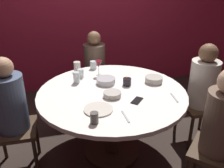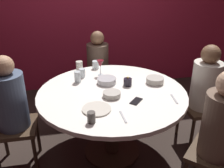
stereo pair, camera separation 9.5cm
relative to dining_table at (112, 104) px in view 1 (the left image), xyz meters
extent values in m
plane|color=#2D231E|center=(0.00, 0.00, -0.61)|extent=(8.00, 8.00, 0.00)
cube|color=maroon|center=(0.00, 1.81, 0.69)|extent=(6.00, 0.10, 2.60)
cylinder|color=white|center=(0.00, 0.00, 0.12)|extent=(1.46, 1.46, 0.04)
cylinder|color=#332319|center=(0.00, 0.00, -0.26)|extent=(0.14, 0.14, 0.71)
cylinder|color=#2D2116|center=(0.00, 0.00, -0.60)|extent=(0.60, 0.60, 0.03)
cube|color=#3F2D1E|center=(-0.95, 0.00, -0.16)|extent=(0.40, 0.40, 0.04)
cylinder|color=#475670|center=(-0.95, 0.00, 0.13)|extent=(0.29, 0.29, 0.54)
sphere|color=tan|center=(-0.95, 0.00, 0.48)|extent=(0.18, 0.18, 0.18)
cylinder|color=#332319|center=(-0.78, -0.17, -0.40)|extent=(0.04, 0.04, 0.43)
cylinder|color=#332319|center=(-1.12, 0.17, -0.40)|extent=(0.04, 0.04, 0.43)
cylinder|color=#332319|center=(-0.78, 0.17, -0.40)|extent=(0.04, 0.04, 0.43)
cube|color=#3F2D1E|center=(0.00, 1.01, -0.16)|extent=(0.40, 0.40, 0.04)
cylinder|color=brown|center=(0.00, 1.01, 0.09)|extent=(0.29, 0.29, 0.47)
sphere|color=#8C6647|center=(0.00, 1.01, 0.41)|extent=(0.18, 0.18, 0.18)
cylinder|color=#332319|center=(-0.17, 1.18, -0.40)|extent=(0.04, 0.04, 0.43)
cylinder|color=#332319|center=(-0.17, 0.84, -0.40)|extent=(0.04, 0.04, 0.43)
cylinder|color=#332319|center=(0.17, 1.18, -0.40)|extent=(0.04, 0.04, 0.43)
cylinder|color=#332319|center=(0.17, 0.84, -0.40)|extent=(0.04, 0.04, 0.43)
cube|color=#3F2D1E|center=(1.01, 0.00, -0.16)|extent=(0.40, 0.40, 0.04)
cylinder|color=beige|center=(1.01, 0.00, 0.11)|extent=(0.30, 0.30, 0.51)
sphere|color=brown|center=(1.01, 0.00, 0.46)|extent=(0.19, 0.19, 0.19)
cylinder|color=#332319|center=(1.18, 0.17, -0.40)|extent=(0.04, 0.04, 0.43)
cylinder|color=#332319|center=(0.84, 0.17, -0.40)|extent=(0.04, 0.04, 0.43)
cylinder|color=#332319|center=(1.18, -0.17, -0.40)|extent=(0.04, 0.04, 0.43)
cylinder|color=#332319|center=(0.84, -0.17, -0.40)|extent=(0.04, 0.04, 0.43)
cube|color=#3F2D1E|center=(0.72, -0.72, -0.16)|extent=(0.57, 0.57, 0.04)
cylinder|color=brown|center=(0.72, -0.72, 0.13)|extent=(0.42, 0.42, 0.54)
cylinder|color=#332319|center=(0.72, -0.48, -0.40)|extent=(0.04, 0.04, 0.43)
cylinder|color=black|center=(0.18, 0.10, 0.18)|extent=(0.08, 0.08, 0.08)
sphere|color=#F9D159|center=(0.18, 0.10, 0.23)|extent=(0.02, 0.02, 0.02)
cylinder|color=silver|center=(-0.05, 0.43, 0.14)|extent=(0.06, 0.06, 0.01)
cylinder|color=silver|center=(-0.05, 0.43, 0.19)|extent=(0.01, 0.01, 0.09)
cone|color=maroon|center=(-0.05, 0.43, 0.27)|extent=(0.08, 0.08, 0.08)
cylinder|color=beige|center=(-0.19, -0.32, 0.14)|extent=(0.25, 0.25, 0.01)
cube|color=black|center=(0.18, -0.24, 0.14)|extent=(0.15, 0.15, 0.01)
cylinder|color=#B7B7BC|center=(-0.02, 0.20, 0.17)|extent=(0.20, 0.20, 0.06)
cylinder|color=#B2ADA3|center=(-0.02, -0.11, 0.16)|extent=(0.17, 0.17, 0.05)
cylinder|color=#B2ADA3|center=(0.48, 0.11, 0.17)|extent=(0.18, 0.18, 0.06)
cylinder|color=#4C4742|center=(-0.26, -0.50, 0.18)|extent=(0.06, 0.06, 0.09)
cylinder|color=beige|center=(-0.27, 0.61, 0.19)|extent=(0.08, 0.08, 0.11)
cylinder|color=silver|center=(-0.31, 0.29, 0.20)|extent=(0.07, 0.07, 0.12)
cylinder|color=silver|center=(-0.08, 0.65, 0.18)|extent=(0.08, 0.08, 0.09)
cylinder|color=silver|center=(-0.26, 0.42, 0.19)|extent=(0.07, 0.07, 0.10)
cube|color=#B7B7BC|center=(0.54, -0.27, 0.14)|extent=(0.03, 0.18, 0.01)
cube|color=#B7B7BC|center=(0.00, -0.47, 0.14)|extent=(0.02, 0.18, 0.01)
camera|label=1|loc=(-0.51, -2.13, 1.24)|focal=39.96mm
camera|label=2|loc=(-0.42, -2.15, 1.24)|focal=39.96mm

